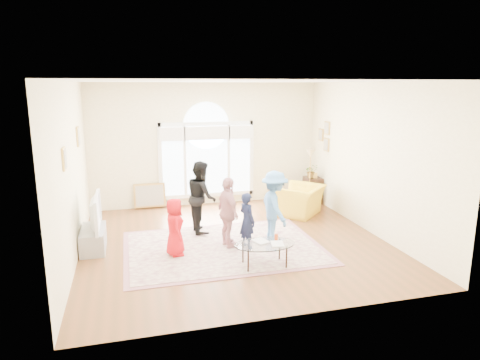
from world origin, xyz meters
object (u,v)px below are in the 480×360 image
object	(u,v)px
area_rug	(223,247)
armchair	(300,200)
tv_console	(93,239)
television	(92,212)
coffee_table	(265,245)

from	to	relation	value
area_rug	armchair	size ratio (longest dim) A/B	3.24
tv_console	television	size ratio (longest dim) A/B	0.88
area_rug	tv_console	size ratio (longest dim) A/B	3.60
armchair	television	bearing A→B (deg)	-32.32
coffee_table	armchair	world-z (taller)	armchair
tv_console	coffee_table	xyz separation A→B (m)	(2.97, -1.60, 0.19)
coffee_table	armchair	size ratio (longest dim) A/B	0.99
coffee_table	armchair	bearing A→B (deg)	58.34
armchair	tv_console	bearing A→B (deg)	-32.34
area_rug	armchair	bearing A→B (deg)	36.06
area_rug	coffee_table	distance (m)	1.21
tv_console	armchair	distance (m)	4.90
area_rug	television	xyz separation A→B (m)	(-2.45, 0.58, 0.74)
tv_console	armchair	xyz separation A→B (m)	(4.77, 1.11, 0.15)
television	armchair	size ratio (longest dim) A/B	1.02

